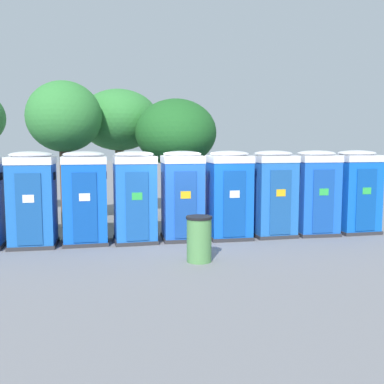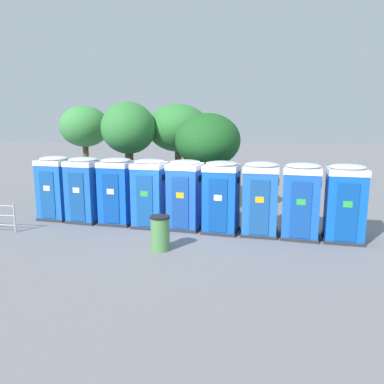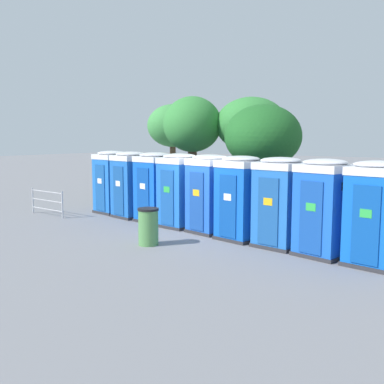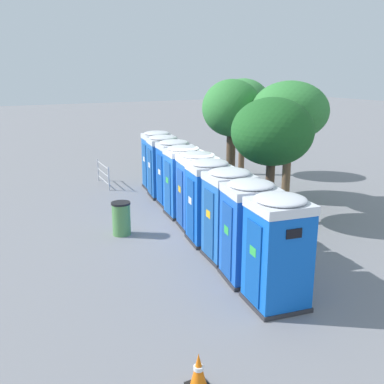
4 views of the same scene
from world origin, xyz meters
The scene contains 15 objects.
ground_plane centered at (0.00, 0.00, 0.00)m, with size 120.00×120.00×0.00m, color slate.
portapotty_0 centered at (-5.34, 0.99, 1.28)m, with size 1.36×1.37×2.54m.
portapotty_1 centered at (-4.01, 0.68, 1.28)m, with size 1.41×1.41×2.54m.
portapotty_2 centered at (-2.66, 0.52, 1.28)m, with size 1.37×1.36×2.54m.
portapotty_3 centered at (-1.34, 0.22, 1.28)m, with size 1.31×1.34×2.54m.
portapotty_4 centered at (0.01, 0.05, 1.28)m, with size 1.37×1.40×2.54m.
portapotty_5 centered at (1.33, -0.27, 1.28)m, with size 1.41×1.40×2.54m.
portapotty_6 centered at (2.68, -0.44, 1.28)m, with size 1.37×1.35×2.54m.
portapotty_7 centered at (4.01, -0.70, 1.28)m, with size 1.45×1.43×2.54m.
portapotty_8 centered at (5.36, -0.90, 1.28)m, with size 1.40×1.37×2.54m.
street_tree_0 centered at (-2.89, 3.23, 3.55)m, with size 2.41×2.41×4.75m.
street_tree_1 centered at (-5.92, 5.86, 3.61)m, with size 2.52×2.52×4.71m.
street_tree_2 centered at (0.68, 2.51, 3.09)m, with size 2.74×2.74×4.24m.
street_tree_3 centered at (-0.83, 4.49, 3.57)m, with size 2.91×2.91×4.71m.
trash_can centered at (-0.48, -2.42, 0.54)m, with size 0.61×0.61×1.07m.
Camera 2 is at (1.54, -13.23, 3.84)m, focal length 35.00 mm.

